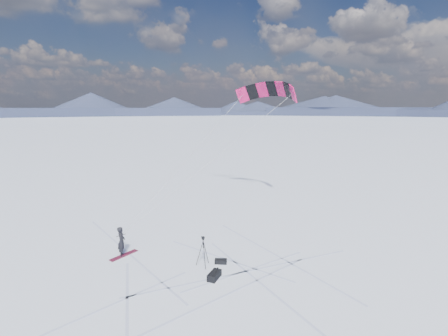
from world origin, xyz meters
TOP-DOWN VIEW (x-y plane):
  - ground at (0.00, 0.00)m, footprint 1800.00×1800.00m
  - horizon_hills at (-0.00, 0.00)m, footprint 704.00×704.00m
  - snow_tracks at (-0.56, -0.72)m, footprint 17.62×14.39m
  - snowkiter at (-1.68, 3.35)m, footprint 0.57×0.70m
  - snowboard at (-1.61, 3.32)m, footprint 1.67×0.88m
  - tripod at (1.47, -0.03)m, footprint 0.69×0.68m
  - gear_bag_a at (1.29, -1.41)m, footprint 0.92×0.81m
  - gear_bag_b at (2.35, -0.30)m, footprint 0.68×0.61m
  - power_kite at (11.34, 6.81)m, footprint 14.26×6.15m

SIDE VIEW (x-z plane):
  - ground at x=0.00m, z-range 0.00..0.00m
  - snowkiter at x=-1.68m, z-range -0.83..0.83m
  - snow_tracks at x=-0.56m, z-range 0.00..0.01m
  - snowboard at x=-1.61m, z-range 0.00..0.04m
  - gear_bag_b at x=2.35m, z-range -0.02..0.27m
  - gear_bag_a at x=1.29m, z-range -0.02..0.36m
  - tripod at x=1.47m, z-range 0.22..1.79m
  - horizon_hills at x=0.00m, z-range -0.70..8.93m
  - power_kite at x=11.34m, z-range 4.73..13.55m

